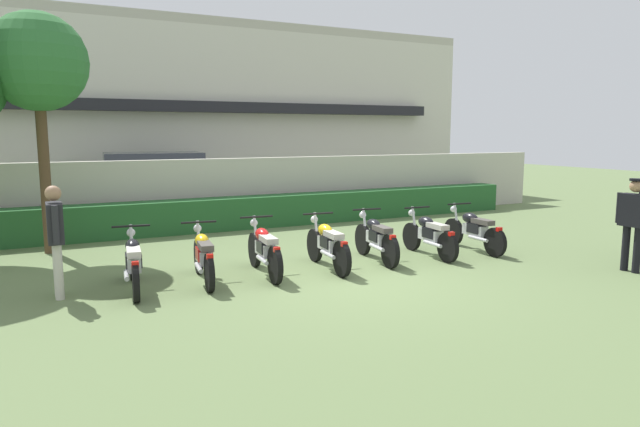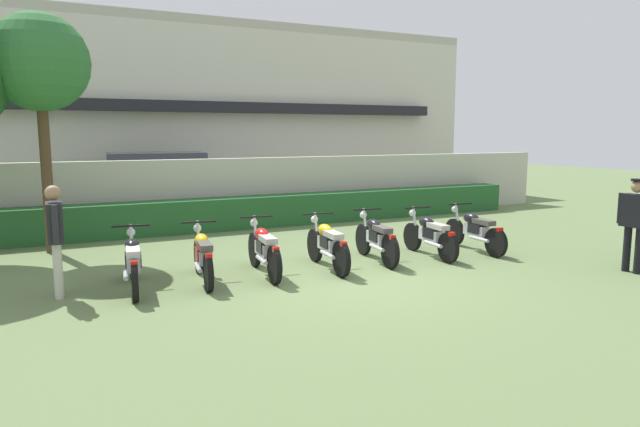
% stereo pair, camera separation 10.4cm
% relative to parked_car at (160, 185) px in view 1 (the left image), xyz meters
% --- Properties ---
extents(ground, '(60.00, 60.00, 0.00)m').
position_rel_parked_car_xyz_m(ground, '(1.44, -8.77, -0.94)').
color(ground, '#607547').
extents(building, '(22.31, 6.50, 6.32)m').
position_rel_parked_car_xyz_m(building, '(1.44, 5.24, 2.23)').
color(building, beige).
rests_on(building, ground).
extents(compound_wall, '(21.20, 0.30, 1.78)m').
position_rel_parked_car_xyz_m(compound_wall, '(1.44, -2.26, -0.05)').
color(compound_wall, '#BCB7A8').
rests_on(compound_wall, ground).
extents(hedge_row, '(16.96, 0.70, 0.81)m').
position_rel_parked_car_xyz_m(hedge_row, '(1.44, -2.96, -0.53)').
color(hedge_row, '#235628').
rests_on(hedge_row, ground).
extents(parked_car, '(4.64, 2.38, 1.89)m').
position_rel_parked_car_xyz_m(parked_car, '(0.00, 0.00, 0.00)').
color(parked_car, navy).
rests_on(parked_car, ground).
extents(tree_far_side, '(1.94, 1.94, 4.82)m').
position_rel_parked_car_xyz_m(tree_far_side, '(-3.06, -4.09, 2.87)').
color(tree_far_side, '#4C3823').
rests_on(tree_far_side, ground).
extents(motorcycle_in_row_0, '(0.60, 1.95, 0.97)m').
position_rel_parked_car_xyz_m(motorcycle_in_row_0, '(-1.96, -7.79, -0.48)').
color(motorcycle_in_row_0, black).
rests_on(motorcycle_in_row_0, ground).
extents(motorcycle_in_row_1, '(0.60, 1.85, 0.96)m').
position_rel_parked_car_xyz_m(motorcycle_in_row_1, '(-0.84, -7.78, -0.49)').
color(motorcycle_in_row_1, black).
rests_on(motorcycle_in_row_1, ground).
extents(motorcycle_in_row_2, '(0.60, 1.95, 0.97)m').
position_rel_parked_car_xyz_m(motorcycle_in_row_2, '(0.23, -7.79, -0.48)').
color(motorcycle_in_row_2, black).
rests_on(motorcycle_in_row_2, ground).
extents(motorcycle_in_row_3, '(0.60, 1.91, 0.97)m').
position_rel_parked_car_xyz_m(motorcycle_in_row_3, '(1.42, -7.89, -0.48)').
color(motorcycle_in_row_3, black).
rests_on(motorcycle_in_row_3, ground).
extents(motorcycle_in_row_4, '(0.60, 1.87, 0.97)m').
position_rel_parked_car_xyz_m(motorcycle_in_row_4, '(2.54, -7.77, -0.48)').
color(motorcycle_in_row_4, black).
rests_on(motorcycle_in_row_4, ground).
extents(motorcycle_in_row_5, '(0.60, 1.85, 0.95)m').
position_rel_parked_car_xyz_m(motorcycle_in_row_5, '(3.73, -7.87, -0.49)').
color(motorcycle_in_row_5, black).
rests_on(motorcycle_in_row_5, ground).
extents(motorcycle_in_row_6, '(0.60, 1.93, 0.95)m').
position_rel_parked_car_xyz_m(motorcycle_in_row_6, '(4.89, -7.86, -0.49)').
color(motorcycle_in_row_6, black).
rests_on(motorcycle_in_row_6, ground).
extents(inspector_person, '(0.23, 0.68, 1.70)m').
position_rel_parked_car_xyz_m(inspector_person, '(-3.03, -7.67, 0.07)').
color(inspector_person, beige).
rests_on(inspector_person, ground).
extents(officer_0, '(0.24, 0.67, 1.67)m').
position_rel_parked_car_xyz_m(officer_0, '(6.15, -10.52, 0.05)').
color(officer_0, black).
rests_on(officer_0, ground).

